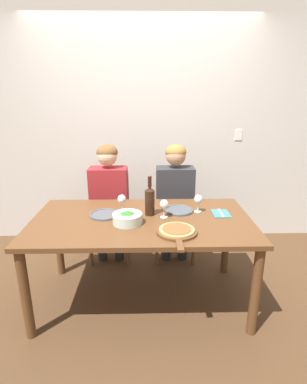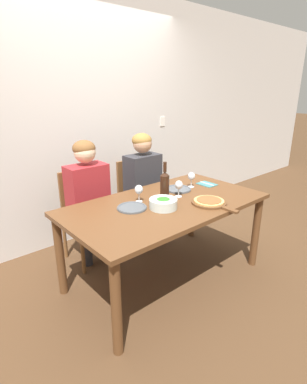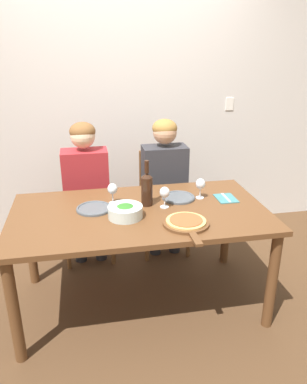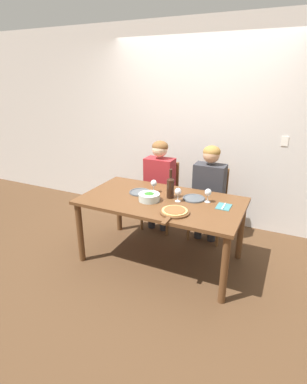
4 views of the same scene
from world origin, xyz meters
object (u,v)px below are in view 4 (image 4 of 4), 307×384
at_px(wine_bottle, 170,187).
at_px(wine_glass_right, 208,193).
at_px(person_woman, 159,177).
at_px(wine_glass_centre, 178,192).
at_px(broccoli_bowl, 149,197).
at_px(dinner_plate_right, 194,198).
at_px(chair_left, 162,192).
at_px(person_man, 209,185).
at_px(wine_glass_left, 154,184).
at_px(pizza_on_board, 174,212).
at_px(dinner_plate_left, 140,192).
at_px(fork_on_napkin, 224,207).
at_px(chair_right, 210,200).

height_order(wine_bottle, wine_glass_right, wine_bottle).
height_order(person_woman, wine_glass_centre, person_woman).
relative_size(person_woman, wine_glass_right, 8.12).
bearing_deg(person_woman, broccoli_bowl, -73.05).
bearing_deg(dinner_plate_right, chair_left, 135.28).
bearing_deg(person_man, broccoli_bowl, -119.09).
height_order(person_woman, wine_glass_left, person_woman).
xyz_separation_m(person_man, broccoli_bowl, (-0.44, -0.79, 0.05)).
height_order(person_man, pizza_on_board, person_man).
relative_size(dinner_plate_right, wine_glass_right, 1.61).
xyz_separation_m(broccoli_bowl, pizza_on_board, (0.36, -0.19, -0.03)).
relative_size(person_man, dinner_plate_left, 5.04).
bearing_deg(person_woman, person_man, 0.00).
xyz_separation_m(chair_left, dinner_plate_right, (0.66, -0.65, 0.26)).
distance_m(person_woman, broccoli_bowl, 0.82).
bearing_deg(pizza_on_board, wine_glass_right, 62.04).
bearing_deg(pizza_on_board, fork_on_napkin, 41.87).
bearing_deg(wine_bottle, dinner_plate_right, 16.38).
distance_m(chair_right, dinner_plate_left, 1.01).
height_order(person_woman, dinner_plate_left, person_woman).
bearing_deg(broccoli_bowl, wine_glass_left, 104.03).
distance_m(broccoli_bowl, wine_glass_centre, 0.31).
xyz_separation_m(wine_bottle, wine_glass_right, (0.41, 0.05, -0.02)).
height_order(wine_glass_left, wine_glass_centre, same).
bearing_deg(pizza_on_board, chair_right, 85.98).
distance_m(dinner_plate_right, wine_glass_left, 0.49).
bearing_deg(chair_right, person_woman, -170.80).
relative_size(wine_bottle, dinner_plate_left, 1.34).
height_order(chair_left, dinner_plate_right, chair_left).
distance_m(chair_left, fork_on_napkin, 1.26).
height_order(chair_left, chair_right, same).
relative_size(chair_right, dinner_plate_left, 3.73).
bearing_deg(wine_glass_right, dinner_plate_left, -175.44).
relative_size(pizza_on_board, wine_glass_left, 2.87).
height_order(chair_left, wine_glass_left, chair_left).
xyz_separation_m(chair_right, person_woman, (-0.68, -0.11, 0.25)).
distance_m(dinner_plate_left, wine_glass_left, 0.19).
bearing_deg(person_woman, pizza_on_board, -58.24).
bearing_deg(wine_bottle, person_man, 66.76).
bearing_deg(chair_right, dinner_plate_right, -91.52).
bearing_deg(wine_bottle, wine_glass_right, 7.29).
bearing_deg(wine_glass_left, fork_on_napkin, -4.63).
bearing_deg(broccoli_bowl, person_woman, 106.95).
height_order(dinner_plate_right, wine_glass_centre, wine_glass_centre).
height_order(person_man, dinner_plate_right, person_man).
bearing_deg(person_woman, dinner_plate_left, -86.08).
height_order(broccoli_bowl, dinner_plate_right, broccoli_bowl).
xyz_separation_m(dinner_plate_left, wine_glass_right, (0.78, 0.06, 0.10)).
bearing_deg(chair_right, dinner_plate_left, -130.75).
bearing_deg(person_woman, dinner_plate_right, -39.49).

